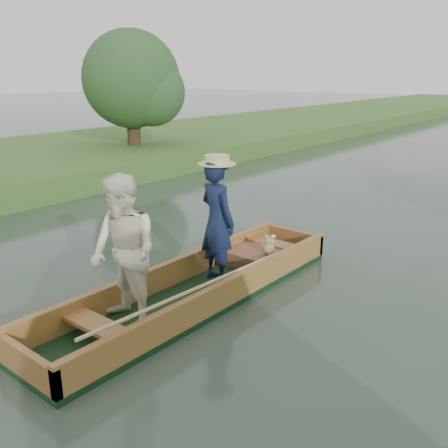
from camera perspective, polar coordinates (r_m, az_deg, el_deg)
The scene contains 2 objects.
ground at distance 6.87m, azimuth -3.22°, elevation -8.75°, with size 120.00×120.00×0.00m, color #283D30.
punt at distance 6.47m, azimuth -5.19°, elevation -3.88°, with size 1.13×5.00×1.91m.
Camera 1 is at (4.21, -4.52, 3.00)m, focal length 40.00 mm.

